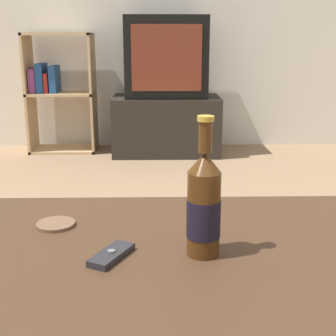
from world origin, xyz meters
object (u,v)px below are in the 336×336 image
at_px(tv_stand, 166,125).
at_px(beer_bottle, 204,206).
at_px(cell_phone, 111,255).
at_px(television, 166,57).
at_px(bookshelf, 57,90).

height_order(tv_stand, beer_bottle, beer_bottle).
bearing_deg(beer_bottle, cell_phone, -175.14).
xyz_separation_m(beer_bottle, cell_phone, (-0.19, -0.02, -0.10)).
height_order(tv_stand, television, television).
relative_size(television, cell_phone, 5.07).
relative_size(tv_stand, bookshelf, 0.89).
bearing_deg(tv_stand, television, -90.00).
bearing_deg(bookshelf, tv_stand, -6.19).
bearing_deg(beer_bottle, television, 90.67).
distance_m(tv_stand, television, 0.52).
relative_size(beer_bottle, cell_phone, 2.37).
bearing_deg(television, bookshelf, 173.56).
relative_size(bookshelf, cell_phone, 7.62).
bearing_deg(beer_bottle, tv_stand, 90.67).
height_order(bookshelf, beer_bottle, bookshelf).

